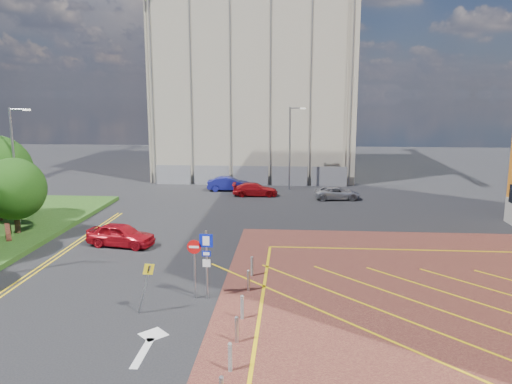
# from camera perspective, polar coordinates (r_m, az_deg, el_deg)

# --- Properties ---
(ground) EXTENTS (140.00, 140.00, 0.00)m
(ground) POSITION_cam_1_polar(r_m,az_deg,el_deg) (22.54, -7.31, -12.94)
(ground) COLOR black
(ground) RESTS_ON ground
(tree_c) EXTENTS (4.00, 4.00, 4.90)m
(tree_c) POSITION_cam_1_polar(r_m,az_deg,el_deg) (35.51, -25.92, 0.31)
(tree_c) COLOR #3D2B1C
(tree_c) RESTS_ON grass_bed
(lamp_left_far) EXTENTS (1.53, 0.16, 8.00)m
(lamp_left_far) POSITION_cam_1_polar(r_m,az_deg,el_deg) (37.47, -25.81, 3.10)
(lamp_left_far) COLOR #9EA0A8
(lamp_left_far) RESTS_ON grass_bed
(lamp_back) EXTENTS (1.53, 0.16, 8.00)m
(lamp_back) POSITION_cam_1_polar(r_m,az_deg,el_deg) (48.39, 3.97, 5.38)
(lamp_back) COLOR #9EA0A8
(lamp_back) RESTS_ON ground
(sign_cluster) EXTENTS (1.17, 0.12, 3.20)m
(sign_cluster) POSITION_cam_1_polar(r_m,az_deg,el_deg) (22.68, -6.19, -7.46)
(sign_cluster) COLOR #9EA0A8
(sign_cluster) RESTS_ON ground
(warning_sign) EXTENTS (0.76, 0.42, 2.25)m
(warning_sign) POSITION_cam_1_polar(r_m,az_deg,el_deg) (21.70, -12.45, -10.01)
(warning_sign) COLOR #9EA0A8
(warning_sign) RESTS_ON ground
(bollard_row) EXTENTS (0.14, 11.14, 0.90)m
(bollard_row) POSITION_cam_1_polar(r_m,az_deg,el_deg) (20.51, -1.79, -13.92)
(bollard_row) COLOR #9EA0A8
(bollard_row) RESTS_ON forecourt
(construction_building) EXTENTS (21.20, 19.20, 22.00)m
(construction_building) POSITION_cam_1_polar(r_m,az_deg,el_deg) (60.33, 0.15, 12.84)
(construction_building) COLOR #B2A792
(construction_building) RESTS_ON ground
(construction_fence) EXTENTS (21.60, 0.06, 2.00)m
(construction_fence) POSITION_cam_1_polar(r_m,az_deg,el_deg) (50.91, 0.47, 1.87)
(construction_fence) COLOR gray
(construction_fence) RESTS_ON ground
(car_red_left) EXTENTS (4.41, 2.40, 1.42)m
(car_red_left) POSITION_cam_1_polar(r_m,az_deg,el_deg) (31.71, -15.18, -4.74)
(car_red_left) COLOR #AD0E1A
(car_red_left) RESTS_ON ground
(car_blue_back) EXTENTS (4.16, 1.66, 1.35)m
(car_blue_back) POSITION_cam_1_polar(r_m,az_deg,el_deg) (48.19, -3.14, 0.94)
(car_blue_back) COLOR navy
(car_blue_back) RESTS_ON ground
(car_red_back) EXTENTS (4.21, 1.88, 1.20)m
(car_red_back) POSITION_cam_1_polar(r_m,az_deg,el_deg) (45.67, -0.10, 0.30)
(car_red_back) COLOR #AA0E13
(car_red_back) RESTS_ON ground
(car_silver_back) EXTENTS (4.20, 2.25, 1.12)m
(car_silver_back) POSITION_cam_1_polar(r_m,az_deg,el_deg) (44.72, 9.27, -0.13)
(car_silver_back) COLOR #9D9CA3
(car_silver_back) RESTS_ON ground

